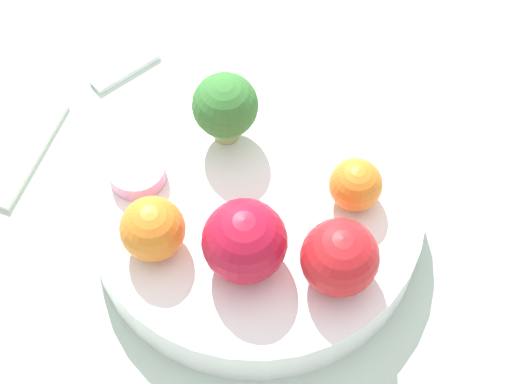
% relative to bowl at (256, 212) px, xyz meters
% --- Properties ---
extents(ground_plane, '(6.00, 6.00, 0.00)m').
position_rel_bowl_xyz_m(ground_plane, '(0.00, 0.00, -0.04)').
color(ground_plane, gray).
extents(table_surface, '(1.20, 1.20, 0.02)m').
position_rel_bowl_xyz_m(table_surface, '(0.00, 0.00, -0.03)').
color(table_surface, '#B2C6B2').
rests_on(table_surface, ground_plane).
extents(bowl, '(0.26, 0.26, 0.04)m').
position_rel_bowl_xyz_m(bowl, '(0.00, 0.00, 0.00)').
color(bowl, white).
rests_on(bowl, table_surface).
extents(broccoli, '(0.05, 0.05, 0.07)m').
position_rel_bowl_xyz_m(broccoli, '(-0.03, 0.06, 0.06)').
color(broccoli, '#8CB76B').
rests_on(broccoli, bowl).
extents(apple_red, '(0.06, 0.06, 0.06)m').
position_rel_bowl_xyz_m(apple_red, '(0.07, -0.06, 0.05)').
color(apple_red, red).
rests_on(apple_red, bowl).
extents(apple_green, '(0.06, 0.06, 0.06)m').
position_rel_bowl_xyz_m(apple_green, '(-0.00, -0.05, 0.05)').
color(apple_green, '#B7142D').
rests_on(apple_green, bowl).
extents(orange_front, '(0.05, 0.05, 0.05)m').
position_rel_bowl_xyz_m(orange_front, '(-0.07, -0.05, 0.05)').
color(orange_front, orange).
rests_on(orange_front, bowl).
extents(orange_back, '(0.04, 0.04, 0.04)m').
position_rel_bowl_xyz_m(orange_back, '(0.07, 0.01, 0.04)').
color(orange_back, orange).
rests_on(orange_back, bowl).
extents(small_cup, '(0.04, 0.04, 0.02)m').
position_rel_bowl_xyz_m(small_cup, '(-0.09, 0.01, 0.03)').
color(small_cup, '#EA9EC6').
rests_on(small_cup, bowl).
extents(spoon, '(0.06, 0.06, 0.01)m').
position_rel_bowl_xyz_m(spoon, '(-0.14, 0.14, -0.02)').
color(spoon, silver).
rests_on(spoon, table_surface).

